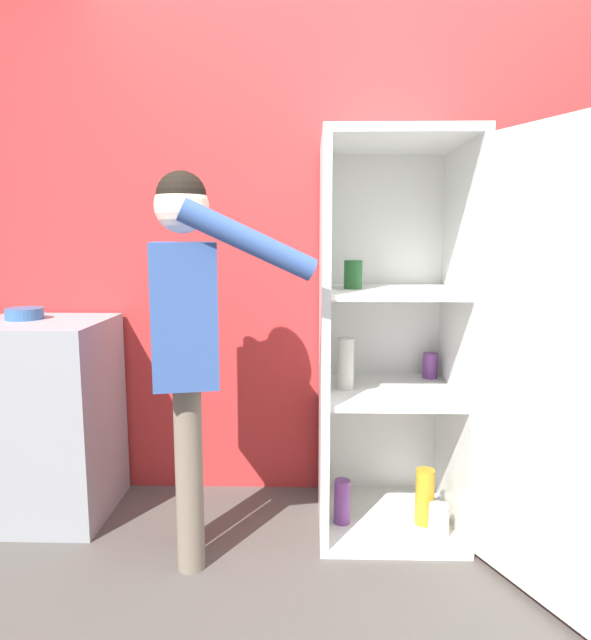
% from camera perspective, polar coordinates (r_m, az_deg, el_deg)
% --- Properties ---
extents(ground_plane, '(12.00, 12.00, 0.00)m').
position_cam_1_polar(ground_plane, '(2.32, 6.57, -26.24)').
color(ground_plane, '#4C4742').
extents(wall_back, '(7.00, 0.06, 2.55)m').
position_cam_1_polar(wall_back, '(2.88, 5.27, 7.58)').
color(wall_back, '#B72D2D').
rests_on(wall_back, ground_plane).
extents(refrigerator, '(0.92, 1.23, 1.73)m').
position_cam_1_polar(refrigerator, '(2.50, 12.10, -2.47)').
color(refrigerator, white).
rests_on(refrigerator, ground_plane).
extents(person, '(0.68, 0.55, 1.56)m').
position_cam_1_polar(person, '(2.26, -10.78, -0.15)').
color(person, '#726656').
rests_on(person, ground_plane).
extents(counter, '(0.59, 0.56, 0.93)m').
position_cam_1_polar(counter, '(2.96, -23.75, -9.02)').
color(counter, gray).
rests_on(counter, ground_plane).
extents(bowl, '(0.17, 0.17, 0.05)m').
position_cam_1_polar(bowl, '(2.94, -25.47, 0.58)').
color(bowl, '#335B8E').
rests_on(bowl, counter).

